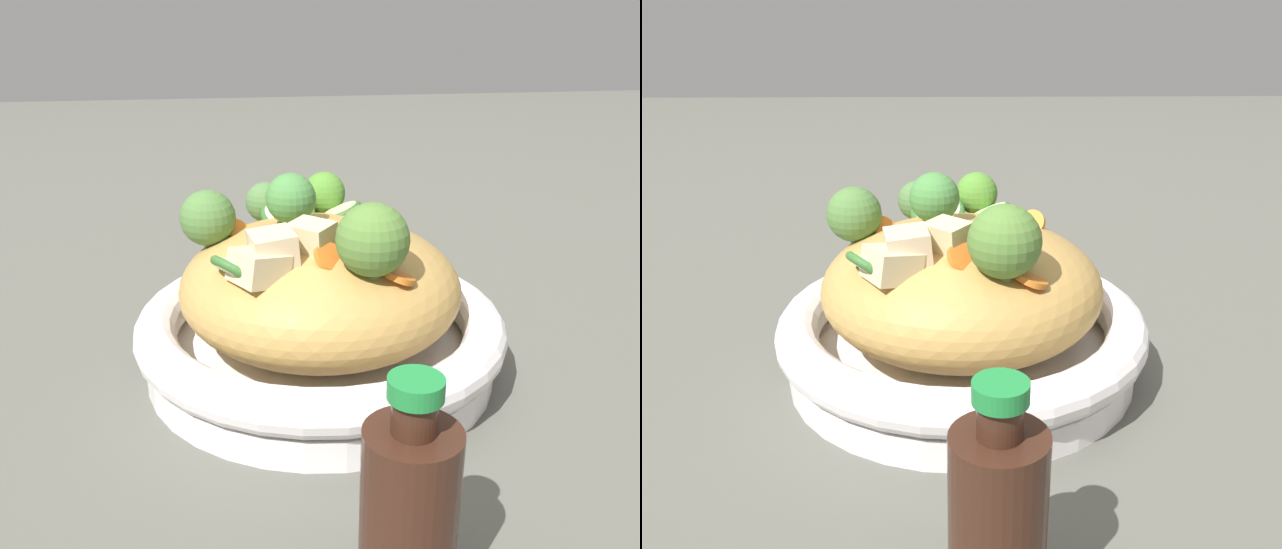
{
  "view_description": "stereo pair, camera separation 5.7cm",
  "coord_description": "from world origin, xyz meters",
  "views": [
    {
      "loc": [
        -0.07,
        -0.52,
        0.3
      ],
      "look_at": [
        0.0,
        0.0,
        0.08
      ],
      "focal_mm": 40.82,
      "sensor_mm": 36.0,
      "label": 1
    },
    {
      "loc": [
        -0.01,
        -0.53,
        0.3
      ],
      "look_at": [
        0.0,
        0.0,
        0.08
      ],
      "focal_mm": 40.82,
      "sensor_mm": 36.0,
      "label": 2
    }
  ],
  "objects": [
    {
      "name": "ground_plane",
      "position": [
        0.0,
        0.0,
        0.0
      ],
      "size": [
        3.0,
        3.0,
        0.0
      ],
      "primitive_type": "plane",
      "color": "#54554C"
    },
    {
      "name": "serving_bowl",
      "position": [
        0.0,
        0.0,
        0.03
      ],
      "size": [
        0.3,
        0.3,
        0.06
      ],
      "color": "white",
      "rests_on": "ground_plane"
    },
    {
      "name": "noodle_heap",
      "position": [
        0.0,
        0.0,
        0.07
      ],
      "size": [
        0.22,
        0.22,
        0.1
      ],
      "color": "#B58B47",
      "rests_on": "serving_bowl"
    },
    {
      "name": "broccoli_florets",
      "position": [
        -0.02,
        0.01,
        0.13
      ],
      "size": [
        0.18,
        0.21,
        0.07
      ],
      "color": "#A0BD73",
      "rests_on": "serving_bowl"
    },
    {
      "name": "carrot_coins",
      "position": [
        0.01,
        -0.02,
        0.11
      ],
      "size": [
        0.15,
        0.13,
        0.03
      ],
      "color": "orange",
      "rests_on": "serving_bowl"
    },
    {
      "name": "zucchini_slices",
      "position": [
        -0.03,
        0.02,
        0.11
      ],
      "size": [
        0.14,
        0.16,
        0.04
      ],
      "color": "beige",
      "rests_on": "serving_bowl"
    },
    {
      "name": "chicken_chunks",
      "position": [
        -0.04,
        -0.05,
        0.12
      ],
      "size": [
        0.08,
        0.06,
        0.04
      ],
      "color": "beige",
      "rests_on": "serving_bowl"
    },
    {
      "name": "soy_sauce_bottle",
      "position": [
        0.01,
        -0.25,
        0.06
      ],
      "size": [
        0.05,
        0.05,
        0.13
      ],
      "color": "#381E14",
      "rests_on": "ground_plane"
    }
  ]
}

